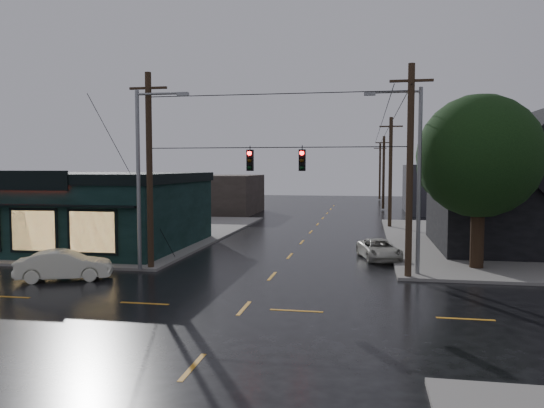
% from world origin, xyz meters
% --- Properties ---
extents(ground_plane, '(160.00, 160.00, 0.00)m').
position_xyz_m(ground_plane, '(0.00, 0.00, 0.00)').
color(ground_plane, black).
extents(sidewalk_nw, '(28.00, 28.00, 0.15)m').
position_xyz_m(sidewalk_nw, '(-20.00, 20.00, 0.07)').
color(sidewalk_nw, slate).
rests_on(sidewalk_nw, ground).
extents(pizza_shop, '(16.30, 12.34, 4.90)m').
position_xyz_m(pizza_shop, '(-15.00, 12.94, 2.56)').
color(pizza_shop, black).
rests_on(pizza_shop, ground).
extents(ne_building, '(12.60, 11.60, 8.75)m').
position_xyz_m(ne_building, '(15.00, 17.00, 4.47)').
color(ne_building, black).
rests_on(ne_building, ground).
extents(corner_tree, '(6.31, 6.31, 8.91)m').
position_xyz_m(corner_tree, '(10.16, 9.38, 5.87)').
color(corner_tree, black).
rests_on(corner_tree, ground).
extents(utility_pole_nw, '(2.00, 0.32, 10.15)m').
position_xyz_m(utility_pole_nw, '(-6.50, 6.50, 0.00)').
color(utility_pole_nw, '#2D2214').
rests_on(utility_pole_nw, ground).
extents(utility_pole_ne, '(2.00, 0.32, 10.15)m').
position_xyz_m(utility_pole_ne, '(6.50, 6.50, 0.00)').
color(utility_pole_ne, '#2D2214').
rests_on(utility_pole_ne, ground).
extents(utility_pole_far_a, '(2.00, 0.32, 9.65)m').
position_xyz_m(utility_pole_far_a, '(6.50, 28.00, 0.00)').
color(utility_pole_far_a, '#2D2214').
rests_on(utility_pole_far_a, ground).
extents(utility_pole_far_b, '(2.00, 0.32, 9.15)m').
position_xyz_m(utility_pole_far_b, '(6.50, 48.00, 0.00)').
color(utility_pole_far_b, '#2D2214').
rests_on(utility_pole_far_b, ground).
extents(utility_pole_far_c, '(2.00, 0.32, 9.15)m').
position_xyz_m(utility_pole_far_c, '(6.50, 68.00, 0.00)').
color(utility_pole_far_c, '#2D2214').
rests_on(utility_pole_far_c, ground).
extents(span_signal_assembly, '(13.00, 0.48, 1.23)m').
position_xyz_m(span_signal_assembly, '(0.10, 6.50, 5.70)').
color(span_signal_assembly, black).
rests_on(span_signal_assembly, ground).
extents(streetlight_nw, '(5.40, 0.30, 9.15)m').
position_xyz_m(streetlight_nw, '(-6.80, 5.80, 0.00)').
color(streetlight_nw, gray).
rests_on(streetlight_nw, ground).
extents(streetlight_ne, '(5.40, 0.30, 9.15)m').
position_xyz_m(streetlight_ne, '(7.00, 7.20, 0.00)').
color(streetlight_ne, gray).
rests_on(streetlight_ne, ground).
extents(bg_building_west, '(12.00, 10.00, 4.40)m').
position_xyz_m(bg_building_west, '(-14.00, 40.00, 2.20)').
color(bg_building_west, '#2F2822').
rests_on(bg_building_west, ground).
extents(bg_building_east, '(14.00, 12.00, 5.60)m').
position_xyz_m(bg_building_east, '(16.00, 45.00, 2.80)').
color(bg_building_east, '#2C2B31').
rests_on(bg_building_east, ground).
extents(sedan_cream, '(4.55, 3.00, 1.42)m').
position_xyz_m(sedan_cream, '(-9.51, 3.39, 0.71)').
color(sedan_cream, silver).
rests_on(sedan_cream, ground).
extents(suv_silver, '(2.84, 4.52, 1.16)m').
position_xyz_m(suv_silver, '(5.26, 11.75, 0.58)').
color(suv_silver, '#B2B0A4').
rests_on(suv_silver, ground).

